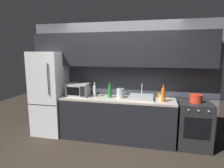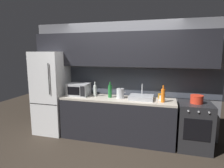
{
  "view_description": "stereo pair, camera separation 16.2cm",
  "coord_description": "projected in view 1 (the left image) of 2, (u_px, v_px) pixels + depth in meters",
  "views": [
    {
      "loc": [
        0.74,
        -2.81,
        1.82
      ],
      "look_at": [
        -0.11,
        0.9,
        1.19
      ],
      "focal_mm": 29.86,
      "sensor_mm": 36.0,
      "label": 1
    },
    {
      "loc": [
        0.9,
        -2.78,
        1.82
      ],
      "look_at": [
        -0.11,
        0.9,
        1.19
      ],
      "focal_mm": 29.86,
      "sensor_mm": 36.0,
      "label": 2
    }
  ],
  "objects": [
    {
      "name": "ground_plane",
      "position": [
        107.0,
        162.0,
        3.17
      ],
      "size": [
        10.0,
        10.0,
        0.0
      ],
      "primitive_type": "plane",
      "color": "#2D261E"
    },
    {
      "name": "back_wall",
      "position": [
        120.0,
        66.0,
        4.07
      ],
      "size": [
        4.1,
        0.44,
        2.5
      ],
      "color": "slate",
      "rests_on": "ground"
    },
    {
      "name": "counter_run",
      "position": [
        117.0,
        119.0,
        3.96
      ],
      "size": [
        2.36,
        0.6,
        0.9
      ],
      "color": "black",
      "rests_on": "ground"
    },
    {
      "name": "refrigerator",
      "position": [
        50.0,
        93.0,
        4.22
      ],
      "size": [
        0.68,
        0.69,
        1.86
      ],
      "color": "white",
      "rests_on": "ground"
    },
    {
      "name": "oven_range",
      "position": [
        194.0,
        125.0,
        3.62
      ],
      "size": [
        0.6,
        0.62,
        0.9
      ],
      "color": "#232326",
      "rests_on": "ground"
    },
    {
      "name": "microwave",
      "position": [
        78.0,
        90.0,
        4.08
      ],
      "size": [
        0.46,
        0.35,
        0.27
      ],
      "color": "#A8AAAF",
      "rests_on": "counter_run"
    },
    {
      "name": "sink_basin",
      "position": [
        141.0,
        97.0,
        3.8
      ],
      "size": [
        0.48,
        0.38,
        0.3
      ],
      "color": "#ADAFB5",
      "rests_on": "counter_run"
    },
    {
      "name": "kettle",
      "position": [
        120.0,
        93.0,
        3.88
      ],
      "size": [
        0.19,
        0.16,
        0.23
      ],
      "color": "#B7BABF",
      "rests_on": "counter_run"
    },
    {
      "name": "wine_bottle_green",
      "position": [
        110.0,
        91.0,
        3.93
      ],
      "size": [
        0.08,
        0.08,
        0.33
      ],
      "color": "#1E6B2D",
      "rests_on": "counter_run"
    },
    {
      "name": "wine_bottle_clear",
      "position": [
        95.0,
        91.0,
        4.01
      ],
      "size": [
        0.06,
        0.06,
        0.32
      ],
      "color": "silver",
      "rests_on": "counter_run"
    },
    {
      "name": "wine_bottle_orange",
      "position": [
        163.0,
        95.0,
        3.58
      ],
      "size": [
        0.07,
        0.07,
        0.33
      ],
      "color": "orange",
      "rests_on": "counter_run"
    },
    {
      "name": "mug_amber",
      "position": [
        159.0,
        96.0,
        3.89
      ],
      "size": [
        0.08,
        0.08,
        0.1
      ],
      "primitive_type": "cylinder",
      "color": "#B27019",
      "rests_on": "counter_run"
    },
    {
      "name": "mug_white",
      "position": [
        161.0,
        98.0,
        3.71
      ],
      "size": [
        0.08,
        0.08,
        0.1
      ],
      "primitive_type": "cylinder",
      "color": "silver",
      "rests_on": "counter_run"
    },
    {
      "name": "cooking_pot",
      "position": [
        196.0,
        98.0,
        3.54
      ],
      "size": [
        0.23,
        0.23,
        0.15
      ],
      "color": "red",
      "rests_on": "oven_range"
    }
  ]
}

